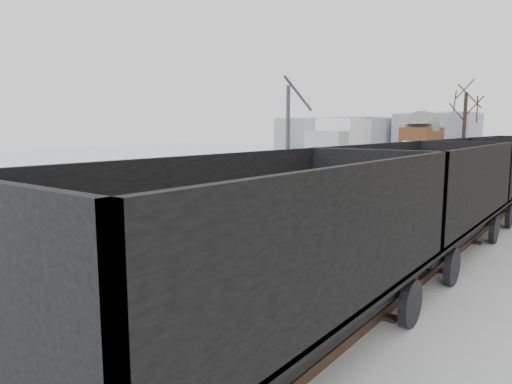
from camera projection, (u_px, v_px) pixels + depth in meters
ground at (121, 250)px, 11.26m from camera, size 120.00×120.00×0.00m
tracks at (359, 189)px, 22.00m from camera, size 13.90×52.00×0.16m
shed_left at (336, 137)px, 47.11m from camera, size 10.00×8.00×4.10m
shed_right at (437, 136)px, 44.81m from camera, size 7.00×6.00×4.50m
ground_frame at (237, 241)px, 10.96m from camera, size 1.31×0.45×1.49m
worker at (265, 217)px, 10.49m from camera, size 0.51×0.74×1.93m
freight_wagon_a at (268, 284)px, 5.86m from camera, size 2.55×6.38×2.61m
freight_wagon_b at (425, 212)px, 10.89m from camera, size 2.55×6.38×2.61m
freight_wagon_c at (483, 186)px, 15.92m from camera, size 2.55×6.38×2.61m
box_van_wagon at (422, 141)px, 37.36m from camera, size 2.51×4.53×3.40m
lorry at (340, 142)px, 35.67m from camera, size 3.43×8.43×3.72m
panel_van at (418, 152)px, 37.67m from camera, size 2.80×4.84×2.01m
crane at (289, 137)px, 44.48m from camera, size 1.73×4.70×7.99m
tree_far_left at (464, 128)px, 38.76m from camera, size 0.30×0.30×5.99m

